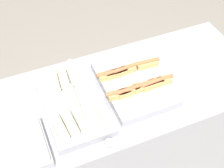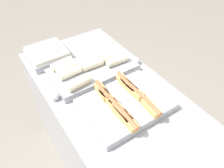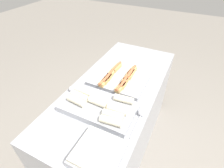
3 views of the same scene
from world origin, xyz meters
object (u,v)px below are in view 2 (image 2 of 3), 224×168
at_px(tray_hotdogs, 125,103).
at_px(tray_side_front, 48,54).
at_px(serving_spoon_near, 54,95).
at_px(serving_spoon_far, 135,60).
at_px(tray_wraps, 92,69).

relative_size(tray_hotdogs, tray_side_front, 1.76).
distance_m(serving_spoon_near, serving_spoon_far, 0.62).
relative_size(serving_spoon_near, serving_spoon_far, 1.04).
distance_m(tray_hotdogs, tray_wraps, 0.37).
bearing_deg(serving_spoon_near, serving_spoon_far, 90.36).
distance_m(tray_wraps, tray_side_front, 0.37).
relative_size(tray_wraps, serving_spoon_far, 2.29).
bearing_deg(serving_spoon_near, tray_hotdogs, 45.91).
distance_m(tray_hotdogs, serving_spoon_far, 0.44).
bearing_deg(serving_spoon_far, serving_spoon_near, -89.64).
xyz_separation_m(serving_spoon_near, serving_spoon_far, (-0.00, 0.62, 0.00)).
height_order(tray_hotdogs, serving_spoon_near, tray_hotdogs).
bearing_deg(tray_side_front, tray_hotdogs, 14.77).
distance_m(tray_side_front, serving_spoon_near, 0.42).
bearing_deg(serving_spoon_near, tray_side_front, 162.81).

